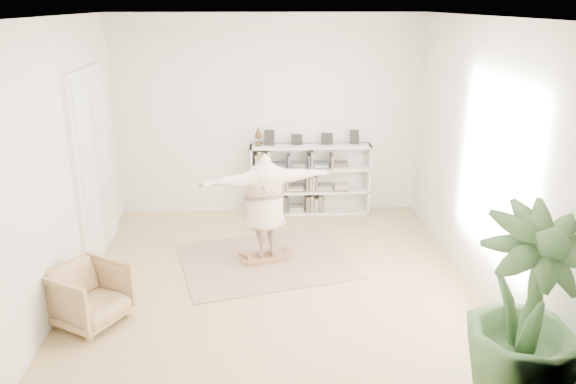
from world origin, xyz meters
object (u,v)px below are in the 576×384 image
at_px(armchair, 89,295).
at_px(houseplant, 527,312).
at_px(bookshelf, 310,180).
at_px(person, 265,203).
at_px(rocker_board, 266,257).

relative_size(armchair, houseplant, 0.41).
relative_size(bookshelf, person, 1.11).
height_order(bookshelf, rocker_board, bookshelf).
bearing_deg(armchair, bookshelf, -8.64).
distance_m(rocker_board, person, 0.87).
bearing_deg(houseplant, bookshelf, 106.17).
xyz_separation_m(bookshelf, armchair, (-3.04, -3.66, -0.26)).
bearing_deg(bookshelf, armchair, -129.74).
xyz_separation_m(armchair, person, (2.18, 1.61, 0.57)).
bearing_deg(armchair, rocker_board, -22.53).
distance_m(bookshelf, rocker_board, 2.30).
bearing_deg(houseplant, person, 126.12).
relative_size(rocker_board, person, 0.32).
height_order(armchair, houseplant, houseplant).
bearing_deg(rocker_board, person, -77.91).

